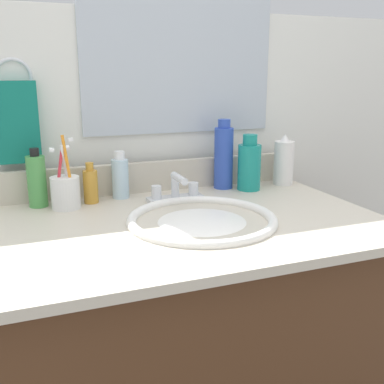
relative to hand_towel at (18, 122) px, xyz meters
name	(u,v)px	position (x,y,z in m)	size (l,w,h in m)	color
vanity_cabinet	(190,360)	(0.37, -0.33, -0.62)	(0.91, 0.58, 0.75)	#4C2D19
countertop	(189,224)	(0.37, -0.33, -0.23)	(0.95, 0.63, 0.02)	beige
backsplash	(154,176)	(0.37, -0.02, -0.17)	(0.95, 0.02, 0.09)	beige
back_wall	(150,221)	(0.37, 0.04, -0.34)	(2.05, 0.04, 1.30)	silver
mirror_panel	(180,38)	(0.47, 0.02, 0.23)	(0.60, 0.01, 0.56)	#B2BCC6
towel_ring	(13,77)	(0.00, 0.02, 0.12)	(0.10, 0.10, 0.01)	silver
hand_towel	(18,122)	(0.00, 0.00, 0.00)	(0.11, 0.04, 0.22)	#147260
sink_basin	(202,233)	(0.40, -0.35, -0.25)	(0.37, 0.37, 0.11)	white
faucet	(176,191)	(0.40, -0.16, -0.19)	(0.16, 0.10, 0.08)	silver
bottle_oil_amber	(91,185)	(0.17, -0.09, -0.17)	(0.04, 0.04, 0.11)	gold
bottle_toner_green	(37,180)	(0.03, -0.07, -0.15)	(0.05, 0.05, 0.16)	#4C9E4C
bottle_lotion_white	(284,162)	(0.79, -0.09, -0.15)	(0.06, 0.06, 0.16)	white
bottle_gel_clear	(120,177)	(0.26, -0.07, -0.16)	(0.05, 0.05, 0.14)	silver
bottle_shampoo_blue	(224,156)	(0.59, -0.07, -0.12)	(0.06, 0.06, 0.21)	#2D4CB2
bottle_mouthwash_teal	(249,165)	(0.65, -0.11, -0.14)	(0.07, 0.07, 0.17)	teal
cup_white_ceramic	(65,191)	(0.10, -0.12, -0.17)	(0.08, 0.08, 0.20)	white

